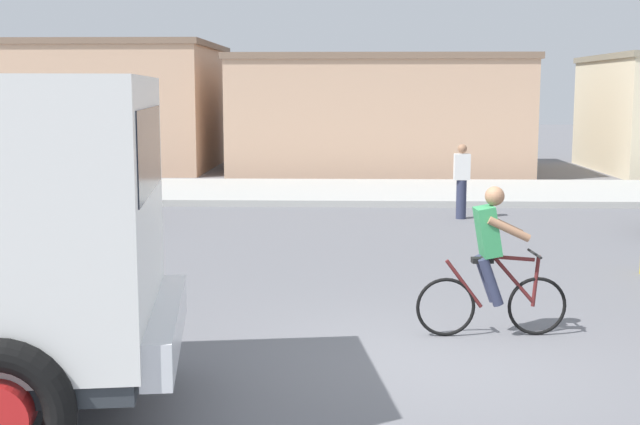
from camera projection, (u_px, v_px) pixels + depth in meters
name	position (u px, v px, depth m)	size (l,w,h in m)	color
ground_plane	(427.00, 363.00, 8.86)	(120.00, 120.00, 0.00)	slate
sidewalk_far	(379.00, 192.00, 22.87)	(80.00, 5.00, 0.16)	#ADADA8
cyclist	(492.00, 262.00, 9.71)	(1.73, 0.50, 1.72)	black
car_red_near	(12.00, 184.00, 18.10)	(4.02, 1.91, 1.60)	#1E2328
pedestrian_near_kerb	(462.00, 180.00, 18.56)	(0.34, 0.22, 1.62)	#2D334C
building_corner_left	(82.00, 106.00, 30.78)	(9.66, 7.68, 4.39)	tan
building_mid_block	(376.00, 114.00, 29.40)	(9.69, 7.28, 3.89)	tan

